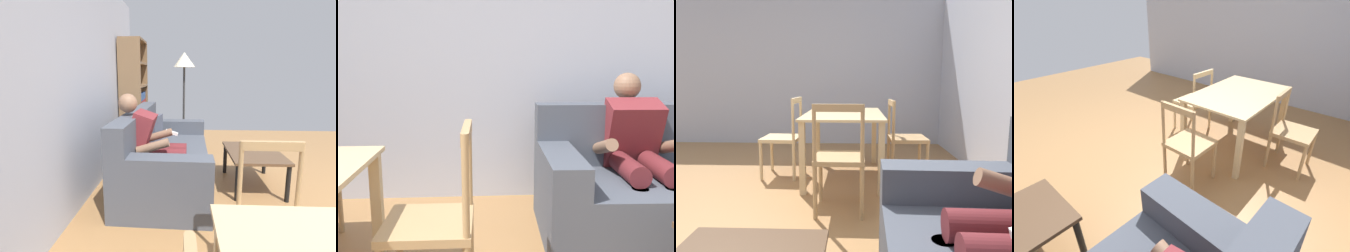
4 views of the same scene
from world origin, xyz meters
The scene contains 6 objects.
ground_plane centered at (0.00, 0.00, 0.00)m, with size 8.85×8.85×0.00m, color #9E7042.
wall_side centered at (-3.43, 0.00, 1.29)m, with size 0.12×5.43×2.59m, color #ABB0BE.
dining_table centered at (-1.47, 1.05, 0.64)m, with size 1.32×0.87×0.75m.
dining_chair_near_wall centered at (-1.47, 1.75, 0.46)m, with size 0.43×0.43×0.90m.
dining_chair_facing_couch centered at (-0.48, 1.05, 0.47)m, with size 0.42×0.42×0.94m.
dining_chair_by_doorway centered at (-1.47, 0.34, 0.46)m, with size 0.44×0.44×0.93m.
Camera 3 is at (2.03, 1.18, 1.12)m, focal length 32.66 mm.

